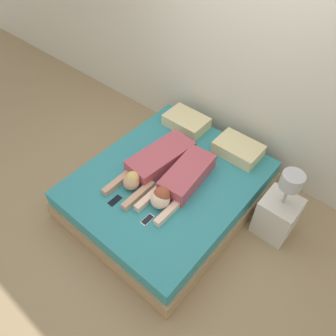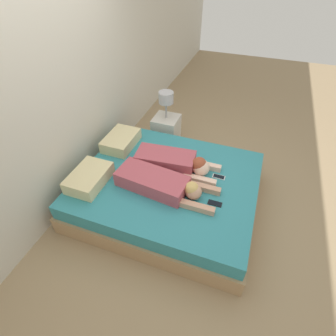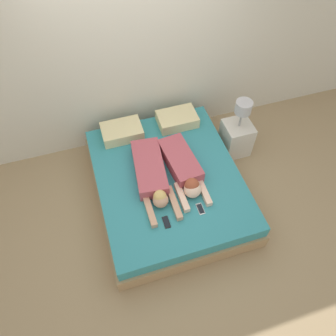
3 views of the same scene
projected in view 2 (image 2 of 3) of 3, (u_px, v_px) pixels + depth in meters
name	position (u px, v px, depth m)	size (l,w,h in m)	color
ground_plane	(168.00, 201.00, 3.37)	(12.00, 12.00, 0.00)	#9E8460
wall_back	(63.00, 92.00, 2.82)	(12.00, 0.06, 2.60)	beige
bed	(168.00, 190.00, 3.24)	(1.78, 2.11, 0.42)	tan
pillow_head_left	(89.00, 178.00, 2.98)	(0.53, 0.36, 0.15)	beige
pillow_head_right	(121.00, 141.00, 3.53)	(0.53, 0.36, 0.15)	beige
person_left	(161.00, 183.00, 2.90)	(0.43, 1.16, 0.21)	#B24C59
person_right	(176.00, 162.00, 3.16)	(0.39, 1.03, 0.24)	#B24C59
cell_phone_left	(215.00, 203.00, 2.79)	(0.07, 0.15, 0.01)	black
cell_phone_right	(219.00, 177.00, 3.09)	(0.07, 0.15, 0.01)	silver
nightstand	(166.00, 129.00, 4.09)	(0.38, 0.38, 0.92)	beige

